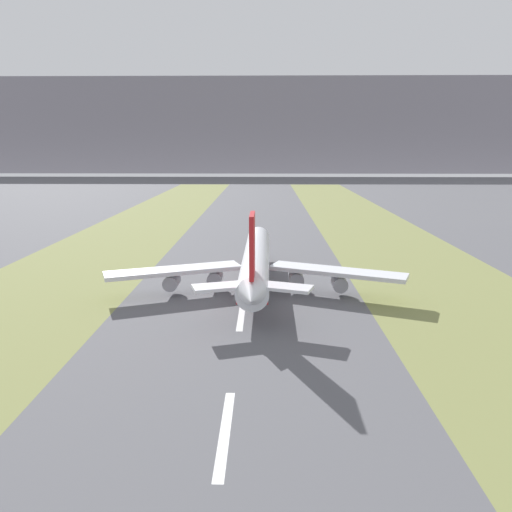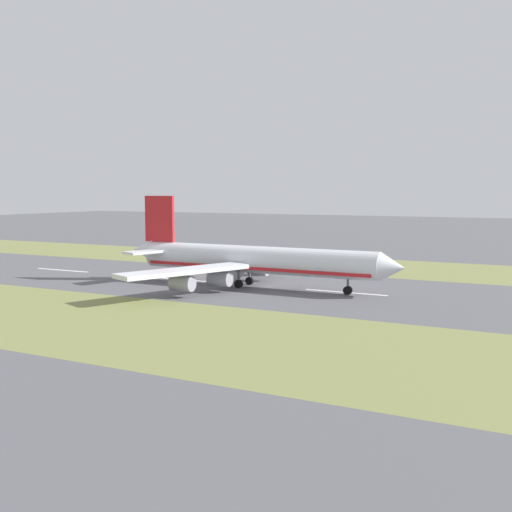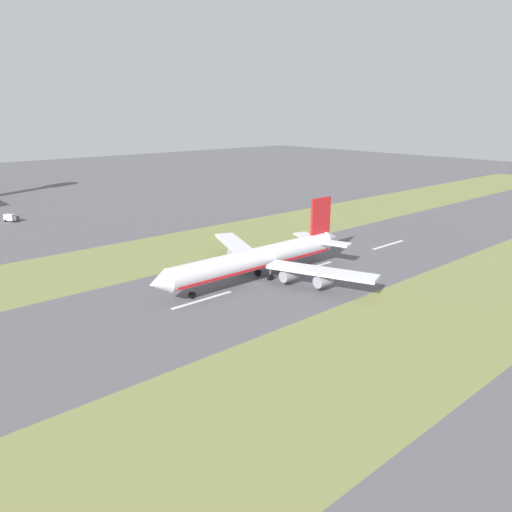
% 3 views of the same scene
% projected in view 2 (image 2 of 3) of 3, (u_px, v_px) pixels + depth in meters
% --- Properties ---
extents(ground_plane, '(800.00, 800.00, 0.00)m').
position_uv_depth(ground_plane, '(269.00, 286.00, 134.26)').
color(ground_plane, '#56565B').
extents(grass_median_west, '(40.00, 600.00, 0.01)m').
position_uv_depth(grass_median_west, '(336.00, 265.00, 174.22)').
color(grass_median_west, olive).
rests_on(grass_median_west, ground).
extents(grass_median_east, '(40.00, 600.00, 0.01)m').
position_uv_depth(grass_median_east, '(147.00, 326.00, 94.30)').
color(grass_median_east, olive).
rests_on(grass_median_east, ground).
extents(centreline_dash_near, '(1.20, 18.00, 0.01)m').
position_uv_depth(centreline_dash_near, '(62.00, 270.00, 162.06)').
color(centreline_dash_near, silver).
rests_on(centreline_dash_near, ground).
extents(centreline_dash_mid, '(1.20, 18.00, 0.01)m').
position_uv_depth(centreline_dash_mid, '(186.00, 280.00, 144.17)').
color(centreline_dash_mid, silver).
rests_on(centreline_dash_mid, ground).
extents(centreline_dash_far, '(1.20, 18.00, 0.01)m').
position_uv_depth(centreline_dash_far, '(346.00, 292.00, 126.28)').
color(centreline_dash_far, silver).
rests_on(centreline_dash_far, ground).
extents(airplane_main_jet, '(64.13, 67.04, 20.20)m').
position_uv_depth(airplane_main_jet, '(248.00, 260.00, 133.31)').
color(airplane_main_jet, silver).
rests_on(airplane_main_jet, ground).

